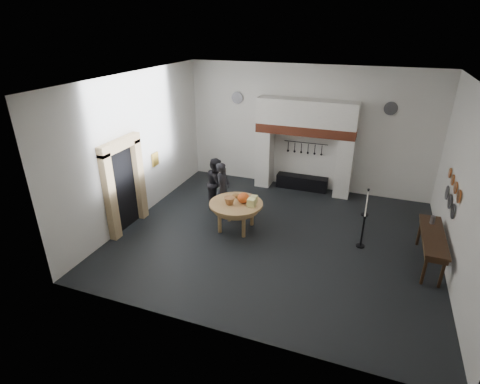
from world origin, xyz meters
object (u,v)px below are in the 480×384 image
(iron_range, at_px, (302,182))
(visitor_far, at_px, (217,183))
(visitor_near, at_px, (223,189))
(barrier_post_near, at_px, (362,233))
(barrier_post_far, at_px, (366,203))
(work_table, at_px, (236,204))
(side_table, at_px, (434,235))

(iron_range, height_order, visitor_far, visitor_far)
(visitor_near, bearing_deg, visitor_far, 47.94)
(visitor_near, relative_size, visitor_far, 1.02)
(visitor_near, height_order, barrier_post_near, visitor_near)
(visitor_far, xyz_separation_m, barrier_post_far, (4.81, 1.09, -0.42))
(visitor_near, xyz_separation_m, visitor_far, (-0.40, 0.40, -0.02))
(iron_range, bearing_deg, barrier_post_near, -54.87)
(visitor_far, xyz_separation_m, barrier_post_near, (4.81, -0.91, -0.42))
(work_table, height_order, visitor_near, visitor_near)
(iron_range, relative_size, barrier_post_near, 2.11)
(side_table, bearing_deg, iron_range, 138.08)
(barrier_post_near, relative_size, barrier_post_far, 1.00)
(visitor_near, xyz_separation_m, barrier_post_far, (4.41, 1.49, -0.44))
(work_table, height_order, visitor_far, visitor_far)
(iron_range, relative_size, visitor_near, 1.07)
(work_table, relative_size, side_table, 0.73)
(visitor_near, xyz_separation_m, side_table, (6.11, -0.78, -0.02))
(visitor_near, bearing_deg, barrier_post_near, -93.61)
(work_table, distance_m, visitor_far, 1.65)
(iron_range, bearing_deg, work_table, -108.86)
(side_table, height_order, barrier_post_far, same)
(side_table, relative_size, barrier_post_near, 2.44)
(visitor_near, relative_size, barrier_post_near, 1.97)
(visitor_near, height_order, barrier_post_far, visitor_near)
(visitor_near, bearing_deg, barrier_post_far, -68.35)
(visitor_near, distance_m, barrier_post_near, 4.46)
(barrier_post_far, bearing_deg, iron_range, 149.54)
(visitor_far, relative_size, barrier_post_far, 1.94)
(side_table, xyz_separation_m, barrier_post_near, (-1.70, 0.27, -0.42))
(work_table, bearing_deg, visitor_near, 133.68)
(visitor_near, relative_size, side_table, 0.81)
(side_table, xyz_separation_m, barrier_post_far, (-1.70, 2.27, -0.42))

